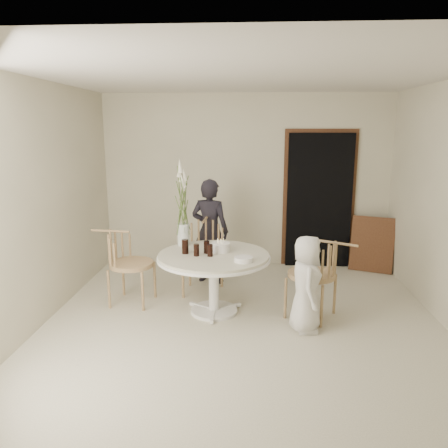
# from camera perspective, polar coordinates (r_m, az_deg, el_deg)

# --- Properties ---
(ground) EXTENTS (4.50, 4.50, 0.00)m
(ground) POSITION_cam_1_polar(r_m,az_deg,el_deg) (5.13, 2.45, -12.63)
(ground) COLOR silver
(ground) RESTS_ON ground
(room_shell) EXTENTS (4.50, 4.50, 4.50)m
(room_shell) POSITION_cam_1_polar(r_m,az_deg,el_deg) (4.68, 2.64, 5.64)
(room_shell) COLOR silver
(room_shell) RESTS_ON ground
(doorway) EXTENTS (1.00, 0.10, 2.10)m
(doorway) POSITION_cam_1_polar(r_m,az_deg,el_deg) (7.01, 12.31, 2.95)
(doorway) COLOR black
(doorway) RESTS_ON ground
(door_trim) EXTENTS (1.12, 0.03, 2.22)m
(door_trim) POSITION_cam_1_polar(r_m,az_deg,el_deg) (7.04, 12.28, 3.49)
(door_trim) COLOR brown
(door_trim) RESTS_ON ground
(table) EXTENTS (1.33, 1.33, 0.73)m
(table) POSITION_cam_1_polar(r_m,az_deg,el_deg) (5.15, -1.34, -5.14)
(table) COLOR white
(table) RESTS_ON ground
(picture_frame) EXTENTS (0.66, 0.41, 0.85)m
(picture_frame) POSITION_cam_1_polar(r_m,az_deg,el_deg) (7.08, 18.78, -2.54)
(picture_frame) COLOR brown
(picture_frame) RESTS_ON ground
(chair_far) EXTENTS (0.57, 0.62, 0.98)m
(chair_far) POSITION_cam_1_polar(r_m,az_deg,el_deg) (5.91, -2.57, -2.63)
(chair_far) COLOR tan
(chair_far) RESTS_ON ground
(chair_right) EXTENTS (0.71, 0.69, 0.95)m
(chair_right) POSITION_cam_1_polar(r_m,az_deg,el_deg) (5.11, 12.79, -5.62)
(chair_right) COLOR tan
(chair_right) RESTS_ON ground
(chair_left) EXTENTS (0.61, 0.57, 0.95)m
(chair_left) POSITION_cam_1_polar(r_m,az_deg,el_deg) (5.61, -13.29, -4.06)
(chair_left) COLOR tan
(chair_left) RESTS_ON ground
(girl) EXTENTS (0.62, 0.49, 1.49)m
(girl) POSITION_cam_1_polar(r_m,az_deg,el_deg) (6.17, -1.85, -0.94)
(girl) COLOR black
(girl) RESTS_ON ground
(boy) EXTENTS (0.34, 0.52, 1.06)m
(boy) POSITION_cam_1_polar(r_m,az_deg,el_deg) (4.81, 10.68, -7.71)
(boy) COLOR white
(boy) RESTS_ON ground
(birthday_cake) EXTENTS (0.23, 0.23, 0.16)m
(birthday_cake) POSITION_cam_1_polar(r_m,az_deg,el_deg) (5.20, -0.46, -3.04)
(birthday_cake) COLOR white
(birthday_cake) RESTS_ON table
(cola_tumbler_a) EXTENTS (0.07, 0.07, 0.14)m
(cola_tumbler_a) POSITION_cam_1_polar(r_m,az_deg,el_deg) (5.03, -3.63, -3.41)
(cola_tumbler_a) COLOR black
(cola_tumbler_a) RESTS_ON table
(cola_tumbler_b) EXTENTS (0.07, 0.07, 0.14)m
(cola_tumbler_b) POSITION_cam_1_polar(r_m,az_deg,el_deg) (5.01, -1.83, -3.47)
(cola_tumbler_b) COLOR black
(cola_tumbler_b) RESTS_ON table
(cola_tumbler_c) EXTENTS (0.09, 0.09, 0.17)m
(cola_tumbler_c) POSITION_cam_1_polar(r_m,az_deg,el_deg) (5.13, -5.09, -2.95)
(cola_tumbler_c) COLOR black
(cola_tumbler_c) RESTS_ON table
(cola_tumbler_d) EXTENTS (0.09, 0.09, 0.15)m
(cola_tumbler_d) POSITION_cam_1_polar(r_m,az_deg,el_deg) (5.14, -2.28, -3.02)
(cola_tumbler_d) COLOR black
(cola_tumbler_d) RESTS_ON table
(plate_stack) EXTENTS (0.22, 0.22, 0.05)m
(plate_stack) POSITION_cam_1_polar(r_m,az_deg,el_deg) (4.83, 2.56, -4.62)
(plate_stack) COLOR white
(plate_stack) RESTS_ON table
(flower_vase) EXTENTS (0.15, 0.15, 1.08)m
(flower_vase) POSITION_cam_1_polar(r_m,az_deg,el_deg) (5.41, -5.40, 2.16)
(flower_vase) COLOR silver
(flower_vase) RESTS_ON table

